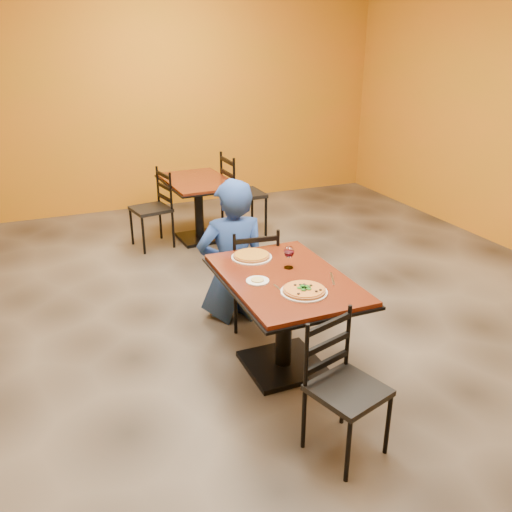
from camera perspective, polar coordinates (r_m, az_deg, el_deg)
name	(u,v)px	position (r m, az deg, el deg)	size (l,w,h in m)	color
floor	(257,335)	(4.50, 0.14, -8.44)	(7.00, 8.00, 0.01)	black
wall_back	(144,101)	(7.76, -11.84, 15.93)	(7.00, 0.01, 3.00)	#C86A16
table_main	(284,301)	(3.84, 3.05, -4.81)	(0.83, 1.23, 0.75)	#5C230E
table_second	(198,196)	(6.44, -6.17, 6.39)	(0.79, 1.13, 0.75)	#5C230E
chair_main_near	(348,391)	(3.20, 9.79, -14.02)	(0.38, 0.38, 0.85)	black
chair_main_far	(251,274)	(4.53, -0.59, -1.95)	(0.40, 0.40, 0.88)	black
chair_second_left	(151,210)	(6.34, -11.18, 4.89)	(0.41, 0.41, 0.90)	black
chair_second_right	(244,194)	(6.63, -1.33, 6.61)	(0.46, 0.46, 1.02)	black
diner	(232,249)	(4.58, -2.54, 0.74)	(0.62, 0.40, 1.24)	navy
plate_main	(304,292)	(3.52, 5.16, -3.84)	(0.31, 0.31, 0.01)	white
pizza_main	(304,290)	(3.52, 5.17, -3.61)	(0.28, 0.28, 0.02)	maroon
plate_far	(252,257)	(4.06, -0.47, -0.13)	(0.31, 0.31, 0.01)	white
pizza_far	(252,255)	(4.05, -0.47, 0.08)	(0.28, 0.28, 0.02)	gold
side_plate	(258,281)	(3.67, 0.17, -2.67)	(0.16, 0.16, 0.01)	white
dip	(258,280)	(3.66, 0.17, -2.54)	(0.09, 0.09, 0.01)	tan
wine_glass	(289,256)	(3.86, 3.53, -0.04)	(0.08, 0.08, 0.18)	white
fork	(281,290)	(3.55, 2.65, -3.64)	(0.01, 0.19, 0.00)	silver
knife	(332,279)	(3.74, 8.16, -2.41)	(0.01, 0.21, 0.00)	silver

